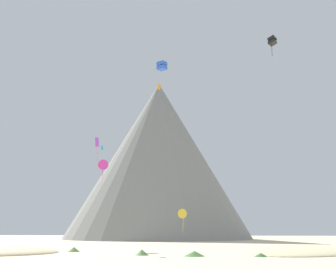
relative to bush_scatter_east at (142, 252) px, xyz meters
The scene contains 15 objects.
ground_plane 16.77m from the bush_scatter_east, 87.61° to the right, with size 400.00×400.00×0.00m, color beige.
dune_foreground_left 24.11m from the bush_scatter_east, 24.73° to the left, with size 25.68×15.97×1.66m, color beige.
dune_foreground_right 20.06m from the bush_scatter_east, behind, with size 14.37×14.76×1.83m, color #CCBA8E.
bush_scatter_east is the anchor object (origin of this frame).
bush_far_right 6.96m from the bush_scatter_east, ahead, with size 2.67×2.67×0.65m, color #477238.
bush_near_left 13.20m from the bush_scatter_east, 152.00° to the left, with size 1.94×1.94×0.72m, color #668C4C.
bush_near_right 15.02m from the bush_scatter_east, ahead, with size 1.73×1.73×0.44m, color #386633.
rock_massif 96.80m from the bush_scatter_east, 98.55° to the left, with size 93.37×93.37×62.62m.
kite_violet_mid 22.55m from the bush_scatter_east, 133.98° to the left, with size 0.74×0.73×5.61m.
kite_magenta_mid 24.05m from the bush_scatter_east, 124.39° to the left, with size 1.95×1.36×3.43m.
kite_black_high 43.79m from the bush_scatter_east, 32.00° to the left, with size 1.84×1.81×3.89m.
kite_gold_low 23.87m from the bush_scatter_east, 82.04° to the left, with size 1.88×0.75×4.46m.
kite_blue_high 27.68m from the bush_scatter_east, 51.02° to the left, with size 1.66×1.69×1.41m.
kite_cyan_mid 52.29m from the bush_scatter_east, 115.24° to the left, with size 0.81×0.61×1.43m.
kite_orange_high 44.09m from the bush_scatter_east, 94.72° to the left, with size 0.74×0.58×1.30m.
Camera 1 is at (9.20, -31.52, 3.12)m, focal length 38.67 mm.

